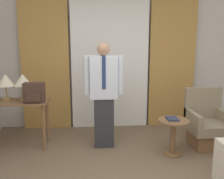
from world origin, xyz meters
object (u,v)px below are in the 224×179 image
desk (15,110)px  armchair (207,126)px  person (104,92)px  book (172,119)px  table_lamp_left (6,81)px  side_table (173,131)px  backpack (34,93)px  table_lamp_right (23,81)px

desk → armchair: bearing=-3.8°
person → book: size_ratio=8.39×
table_lamp_left → person: bearing=-6.7°
side_table → book: bearing=152.1°
desk → backpack: size_ratio=3.41×
backpack → side_table: bearing=-9.9°
desk → backpack: (0.36, -0.13, 0.30)m
backpack → table_lamp_left: bearing=157.0°
table_lamp_right → side_table: bearing=-13.9°
desk → armchair: 3.20m
table_lamp_left → book: table_lamp_left is taller
desk → book: 2.53m
person → table_lamp_left: bearing=173.3°
desk → person: bearing=-4.3°
table_lamp_right → side_table: 2.54m
armchair → backpack: bearing=178.4°
table_lamp_left → person: person is taller
backpack → armchair: size_ratio=0.33×
table_lamp_left → person: size_ratio=0.25×
table_lamp_right → person: (1.32, -0.19, -0.17)m
backpack → armchair: 2.89m
armchair → side_table: bearing=-156.6°
table_lamp_right → book: size_ratio=2.11×
side_table → person: bearing=159.3°
desk → table_lamp_right: bearing=29.7°
desk → book: bearing=-11.3°
desk → table_lamp_right: (0.14, 0.08, 0.46)m
person → book: 1.16m
table_lamp_left → armchair: size_ratio=0.45×
table_lamp_left → armchair: (3.32, -0.29, -0.76)m
table_lamp_right → side_table: (2.37, -0.58, -0.72)m
person → side_table: person is taller
table_lamp_left → book: (2.62, -0.57, -0.52)m
table_lamp_left → book: size_ratio=2.11×
table_lamp_right → side_table: table_lamp_right is taller
person → side_table: 1.25m
table_lamp_right → table_lamp_left: bearing=180.0°
book → table_lamp_left: bearing=167.7°
backpack → armchair: (2.83, -0.08, -0.60)m
backpack → book: bearing=-9.7°
table_lamp_right → armchair: 3.15m
person → book: bearing=-20.5°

